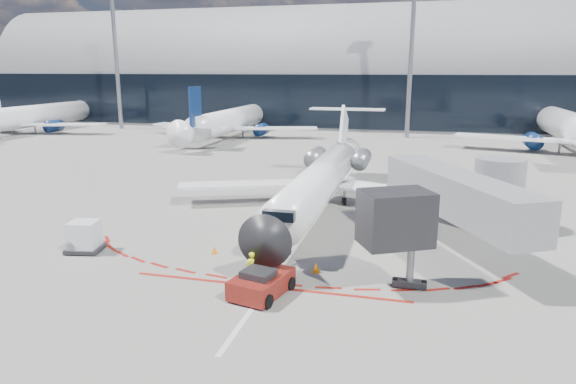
% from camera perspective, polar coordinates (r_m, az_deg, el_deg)
% --- Properties ---
extents(ground, '(260.00, 260.00, 0.00)m').
position_cam_1_polar(ground, '(36.10, 2.91, -3.27)').
color(ground, slate).
rests_on(ground, ground).
extents(apron_centerline, '(0.25, 40.00, 0.01)m').
position_cam_1_polar(apron_centerline, '(37.98, 3.51, -2.41)').
color(apron_centerline, silver).
rests_on(apron_centerline, ground).
extents(apron_stop_bar, '(14.00, 0.25, 0.01)m').
position_cam_1_polar(apron_stop_bar, '(25.61, -2.31, -10.49)').
color(apron_stop_bar, maroon).
rests_on(apron_stop_bar, ground).
extents(terminal_building, '(150.00, 24.15, 24.00)m').
position_cam_1_polar(terminal_building, '(99.12, 10.64, 12.21)').
color(terminal_building, gray).
rests_on(terminal_building, ground).
extents(jet_bridge, '(10.03, 15.20, 4.90)m').
position_cam_1_polar(jet_bridge, '(31.90, 19.35, -0.69)').
color(jet_bridge, gray).
rests_on(jet_bridge, ground).
extents(light_mast_west, '(0.70, 0.70, 25.00)m').
position_cam_1_polar(light_mast_west, '(96.90, -18.56, 14.09)').
color(light_mast_west, gray).
rests_on(light_mast_west, ground).
extents(light_mast_centre, '(0.70, 0.70, 25.00)m').
position_cam_1_polar(light_mast_centre, '(81.94, 13.52, 14.63)').
color(light_mast_centre, gray).
rests_on(light_mast_centre, ground).
extents(regional_jet, '(23.30, 28.73, 7.19)m').
position_cam_1_polar(regional_jet, '(38.90, 3.85, 1.60)').
color(regional_jet, white).
rests_on(regional_jet, ground).
extents(pushback_tug, '(2.78, 5.20, 1.32)m').
position_cam_1_polar(pushback_tug, '(24.61, -2.97, -10.05)').
color(pushback_tug, '#63110E').
rests_on(pushback_tug, ground).
extents(ramp_worker, '(0.77, 0.74, 1.77)m').
position_cam_1_polar(ramp_worker, '(25.48, -4.06, -8.50)').
color(ramp_worker, '#DDF91A').
rests_on(ramp_worker, ground).
extents(uld_container, '(2.22, 1.99, 1.83)m').
position_cam_1_polar(uld_container, '(32.22, -21.69, -4.65)').
color(uld_container, black).
rests_on(uld_container, ground).
extents(safety_cone_left, '(0.34, 0.34, 0.48)m').
position_cam_1_polar(safety_cone_left, '(30.09, -8.19, -6.40)').
color(safety_cone_left, orange).
rests_on(safety_cone_left, ground).
extents(safety_cone_right, '(0.39, 0.39, 0.54)m').
position_cam_1_polar(safety_cone_right, '(27.24, 3.15, -8.38)').
color(safety_cone_right, orange).
rests_on(safety_cone_right, ground).
extents(bg_airliner_0, '(32.47, 34.38, 10.50)m').
position_cam_1_polar(bg_airliner_0, '(96.22, -27.17, 8.99)').
color(bg_airliner_0, white).
rests_on(bg_airliner_0, ground).
extents(bg_airliner_1, '(31.68, 33.55, 10.25)m').
position_cam_1_polar(bg_airliner_1, '(81.30, -6.27, 9.72)').
color(bg_airliner_1, white).
rests_on(bg_airliner_1, ground).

